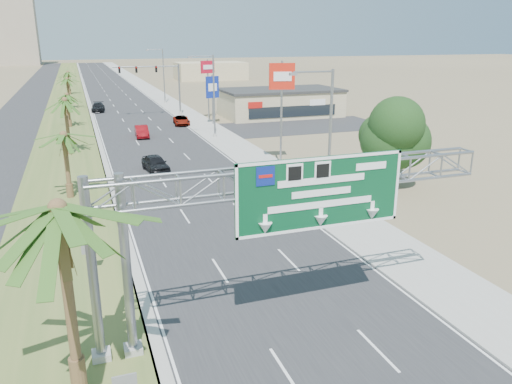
{
  "coord_description": "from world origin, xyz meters",
  "views": [
    {
      "loc": [
        -8.33,
        -7.5,
        11.94
      ],
      "look_at": [
        0.06,
        16.0,
        4.2
      ],
      "focal_mm": 35.0,
      "sensor_mm": 36.0,
      "label": 1
    }
  ],
  "objects": [
    {
      "name": "sign_gantry",
      "position": [
        -1.06,
        9.93,
        6.06
      ],
      "size": [
        16.75,
        1.24,
        7.5
      ],
      "color": "gray",
      "rests_on": "ground"
    },
    {
      "name": "pole_sign_red_near",
      "position": [
        9.83,
        36.18,
        7.87
      ],
      "size": [
        2.4,
        0.84,
        9.91
      ],
      "color": "gray",
      "rests_on": "ground"
    },
    {
      "name": "car_far",
      "position": [
        -5.03,
        80.8,
        0.72
      ],
      "size": [
        2.5,
        5.15,
        1.44
      ],
      "primitive_type": "imported",
      "rotation": [
        0.0,
        0.0,
        -0.1
      ],
      "color": "black",
      "rests_on": "ground"
    },
    {
      "name": "store_building",
      "position": [
        22.0,
        66.0,
        2.0
      ],
      "size": [
        18.0,
        10.0,
        4.0
      ],
      "primitive_type": "cube",
      "color": "tan",
      "rests_on": "ground"
    },
    {
      "name": "car_left_lane",
      "position": [
        -2.0,
        37.97,
        0.76
      ],
      "size": [
        2.38,
        4.66,
        1.52
      ],
      "primitive_type": "imported",
      "rotation": [
        0.0,
        0.0,
        0.14
      ],
      "color": "black",
      "rests_on": "ground"
    },
    {
      "name": "car_right_lane",
      "position": [
        5.5,
        62.85,
        0.64
      ],
      "size": [
        2.59,
        4.79,
        1.28
      ],
      "primitive_type": "imported",
      "rotation": [
        0.0,
        0.0,
        -0.11
      ],
      "color": "gray",
      "rests_on": "ground"
    },
    {
      "name": "median_signback_b",
      "position": [
        -8.5,
        18.0,
        1.45
      ],
      "size": [
        0.75,
        0.08,
        2.08
      ],
      "color": "gray",
      "rests_on": "ground"
    },
    {
      "name": "building_distant_right",
      "position": [
        30.0,
        140.0,
        2.5
      ],
      "size": [
        20.0,
        12.0,
        5.0
      ],
      "primitive_type": "cube",
      "color": "tan",
      "rests_on": "ground"
    },
    {
      "name": "palm_row_f",
      "position": [
        -9.5,
        110.0,
        4.71
      ],
      "size": [
        3.99,
        3.99,
        5.75
      ],
      "color": "brown",
      "rests_on": "ground"
    },
    {
      "name": "sidewalk_right",
      "position": [
        8.5,
        110.0,
        0.05
      ],
      "size": [
        4.0,
        300.0,
        0.1
      ],
      "primitive_type": "cube",
      "color": "#9E9B93",
      "rests_on": "ground"
    },
    {
      "name": "opposing_road",
      "position": [
        -17.0,
        110.0,
        0.01
      ],
      "size": [
        8.0,
        300.0,
        0.02
      ],
      "primitive_type": "cube",
      "color": "#28282B",
      "rests_on": "ground"
    },
    {
      "name": "oak_far",
      "position": [
        18.0,
        30.0,
        3.82
      ],
      "size": [
        3.5,
        3.5,
        5.6
      ],
      "color": "brown",
      "rests_on": "ground"
    },
    {
      "name": "palm_row_b",
      "position": [
        -9.5,
        32.0,
        4.9
      ],
      "size": [
        3.99,
        3.99,
        5.95
      ],
      "color": "brown",
      "rests_on": "ground"
    },
    {
      "name": "car_mid_lane",
      "position": [
        -1.03,
        55.42,
        0.72
      ],
      "size": [
        1.72,
        4.46,
        1.45
      ],
      "primitive_type": "imported",
      "rotation": [
        0.0,
        0.0,
        -0.04
      ],
      "color": "maroon",
      "rests_on": "ground"
    },
    {
      "name": "road",
      "position": [
        0.0,
        110.0,
        0.01
      ],
      "size": [
        12.0,
        300.0,
        0.02
      ],
      "primitive_type": "cube",
      "color": "#28282B",
      "rests_on": "ground"
    },
    {
      "name": "signal_mast",
      "position": [
        5.17,
        71.97,
        4.85
      ],
      "size": [
        10.28,
        0.71,
        8.0
      ],
      "color": "gray",
      "rests_on": "ground"
    },
    {
      "name": "palm_near",
      "position": [
        -9.2,
        8.0,
        6.93
      ],
      "size": [
        5.7,
        5.7,
        8.35
      ],
      "color": "brown",
      "rests_on": "ground"
    },
    {
      "name": "palm_row_e",
      "position": [
        -9.5,
        85.0,
        5.09
      ],
      "size": [
        3.99,
        3.99,
        6.15
      ],
      "color": "brown",
      "rests_on": "ground"
    },
    {
      "name": "palm_row_d",
      "position": [
        -9.5,
        66.0,
        4.42
      ],
      "size": [
        3.99,
        3.99,
        5.45
      ],
      "color": "brown",
      "rests_on": "ground"
    },
    {
      "name": "tower_distant",
      "position": [
        -32.0,
        250.0,
        17.5
      ],
      "size": [
        20.0,
        16.0,
        35.0
      ],
      "primitive_type": "cube",
      "color": "gray",
      "rests_on": "ground"
    },
    {
      "name": "streetlight_mid",
      "position": [
        7.3,
        52.0,
        4.69
      ],
      "size": [
        3.27,
        0.44,
        10.0
      ],
      "color": "gray",
      "rests_on": "ground"
    },
    {
      "name": "oak_near",
      "position": [
        15.0,
        26.0,
        4.53
      ],
      "size": [
        4.5,
        4.5,
        6.8
      ],
      "color": "brown",
      "rests_on": "ground"
    },
    {
      "name": "streetlight_far",
      "position": [
        7.3,
        88.0,
        4.69
      ],
      "size": [
        3.27,
        0.44,
        10.0
      ],
      "color": "gray",
      "rests_on": "ground"
    },
    {
      "name": "pole_sign_blue",
      "position": [
        9.87,
        61.71,
        5.04
      ],
      "size": [
        1.99,
        0.92,
        6.98
      ],
      "color": "gray",
      "rests_on": "ground"
    },
    {
      "name": "streetlight_near",
      "position": [
        7.3,
        22.0,
        4.69
      ],
      "size": [
        3.27,
        0.44,
        10.0
      ],
      "color": "gray",
      "rests_on": "ground"
    },
    {
      "name": "median_grass",
      "position": [
        -10.0,
        110.0,
        0.06
      ],
      "size": [
        7.0,
        300.0,
        0.12
      ],
      "primitive_type": "cube",
      "color": "#485E29",
      "rests_on": "ground"
    },
    {
      "name": "pole_sign_red_far",
      "position": [
        10.37,
        66.07,
        7.04
      ],
      "size": [
        2.2,
        0.91,
        8.89
      ],
      "color": "gray",
      "rests_on": "ground"
    },
    {
      "name": "palm_row_c",
      "position": [
        -9.5,
        48.0,
        5.66
      ],
      "size": [
        3.99,
        3.99,
        6.75
      ],
      "color": "brown",
      "rests_on": "ground"
    }
  ]
}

